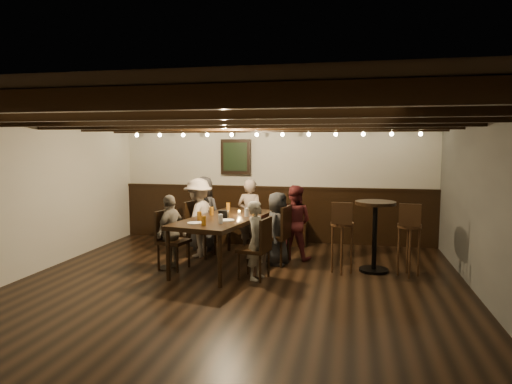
% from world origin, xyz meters
% --- Properties ---
extents(room, '(7.00, 7.00, 7.00)m').
position_xyz_m(room, '(-0.29, 2.21, 1.07)').
color(room, black).
rests_on(room, ground).
extents(dining_table, '(1.36, 2.33, 0.82)m').
position_xyz_m(dining_table, '(-0.45, 1.32, 0.75)').
color(dining_table, black).
rests_on(dining_table, floor).
extents(chair_left_near, '(0.53, 0.53, 0.99)m').
position_xyz_m(chair_left_near, '(-1.08, 1.89, 0.30)').
color(chair_left_near, black).
rests_on(chair_left_near, floor).
extents(chair_left_far, '(0.50, 0.50, 0.95)m').
position_xyz_m(chair_left_far, '(-1.24, 1.01, 0.29)').
color(chair_left_far, black).
rests_on(chair_left_far, floor).
extents(chair_right_near, '(0.53, 0.53, 0.99)m').
position_xyz_m(chair_right_near, '(0.34, 1.63, 0.30)').
color(chair_right_near, black).
rests_on(chair_right_near, floor).
extents(chair_right_far, '(0.49, 0.49, 0.92)m').
position_xyz_m(chair_right_far, '(0.17, 0.75, 0.28)').
color(chair_right_far, black).
rests_on(chair_right_far, floor).
extents(person_bench_left, '(0.75, 0.56, 1.40)m').
position_xyz_m(person_bench_left, '(-1.18, 2.37, 0.70)').
color(person_bench_left, '#2B2B2E').
rests_on(person_bench_left, floor).
extents(person_bench_centre, '(0.55, 0.41, 1.37)m').
position_xyz_m(person_bench_centre, '(-0.26, 2.35, 0.69)').
color(person_bench_centre, slate).
rests_on(person_bench_centre, floor).
extents(person_bench_right, '(0.71, 0.60, 1.30)m').
position_xyz_m(person_bench_right, '(0.59, 2.04, 0.65)').
color(person_bench_right, maroon).
rests_on(person_bench_right, floor).
extents(person_left_near, '(0.68, 0.99, 1.40)m').
position_xyz_m(person_left_near, '(-1.11, 1.90, 0.70)').
color(person_left_near, '#A09387').
rests_on(person_left_near, floor).
extents(person_left_far, '(0.42, 0.75, 1.21)m').
position_xyz_m(person_left_far, '(-1.27, 1.01, 0.60)').
color(person_left_far, gray).
rests_on(person_left_far, floor).
extents(person_right_near, '(0.49, 0.66, 1.22)m').
position_xyz_m(person_right_near, '(0.37, 1.63, 0.61)').
color(person_right_near, '#232425').
rests_on(person_right_near, floor).
extents(person_right_far, '(0.35, 0.47, 1.18)m').
position_xyz_m(person_right_far, '(0.20, 0.74, 0.59)').
color(person_right_far, gray).
rests_on(person_right_far, floor).
extents(pint_a, '(0.07, 0.07, 0.14)m').
position_xyz_m(pint_a, '(-0.60, 2.06, 0.89)').
color(pint_a, '#BF7219').
rests_on(pint_a, dining_table).
extents(pint_b, '(0.07, 0.07, 0.14)m').
position_xyz_m(pint_b, '(-0.09, 1.91, 0.89)').
color(pint_b, '#BF7219').
rests_on(pint_b, dining_table).
extents(pint_c, '(0.07, 0.07, 0.14)m').
position_xyz_m(pint_c, '(-0.73, 1.47, 0.89)').
color(pint_c, '#BF7219').
rests_on(pint_c, dining_table).
extents(pint_d, '(0.07, 0.07, 0.14)m').
position_xyz_m(pint_d, '(-0.12, 1.46, 0.89)').
color(pint_d, silver).
rests_on(pint_d, dining_table).
extents(pint_e, '(0.07, 0.07, 0.14)m').
position_xyz_m(pint_e, '(-0.75, 0.92, 0.89)').
color(pint_e, '#BF7219').
rests_on(pint_e, dining_table).
extents(pint_f, '(0.07, 0.07, 0.14)m').
position_xyz_m(pint_f, '(-0.36, 0.74, 0.89)').
color(pint_f, silver).
rests_on(pint_f, dining_table).
extents(pint_g, '(0.07, 0.07, 0.14)m').
position_xyz_m(pint_g, '(-0.55, 0.52, 0.89)').
color(pint_g, '#BF7219').
rests_on(pint_g, dining_table).
extents(plate_near, '(0.24, 0.24, 0.01)m').
position_xyz_m(plate_near, '(-0.73, 0.66, 0.83)').
color(plate_near, white).
rests_on(plate_near, dining_table).
extents(plate_far, '(0.24, 0.24, 0.01)m').
position_xyz_m(plate_far, '(-0.33, 0.99, 0.83)').
color(plate_far, white).
rests_on(plate_far, dining_table).
extents(condiment_caddy, '(0.15, 0.10, 0.12)m').
position_xyz_m(condiment_caddy, '(-0.46, 1.27, 0.88)').
color(condiment_caddy, black).
rests_on(condiment_caddy, dining_table).
extents(candle, '(0.05, 0.05, 0.05)m').
position_xyz_m(candle, '(-0.28, 1.59, 0.85)').
color(candle, beige).
rests_on(candle, dining_table).
extents(high_top_table, '(0.63, 0.63, 1.12)m').
position_xyz_m(high_top_table, '(1.93, 1.52, 0.73)').
color(high_top_table, black).
rests_on(high_top_table, floor).
extents(bar_stool_left, '(0.36, 0.37, 1.13)m').
position_xyz_m(bar_stool_left, '(1.43, 1.32, 0.42)').
color(bar_stool_left, '#362411').
rests_on(bar_stool_left, floor).
extents(bar_stool_right, '(0.36, 0.38, 1.13)m').
position_xyz_m(bar_stool_right, '(2.43, 1.37, 0.42)').
color(bar_stool_right, '#362411').
rests_on(bar_stool_right, floor).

